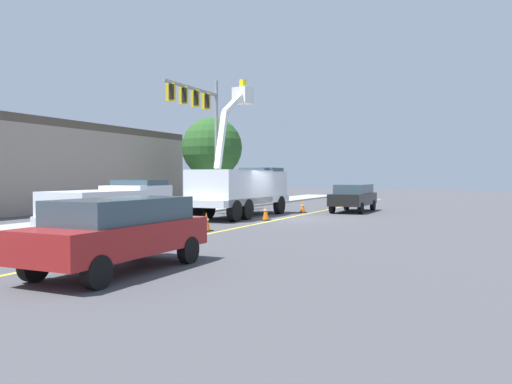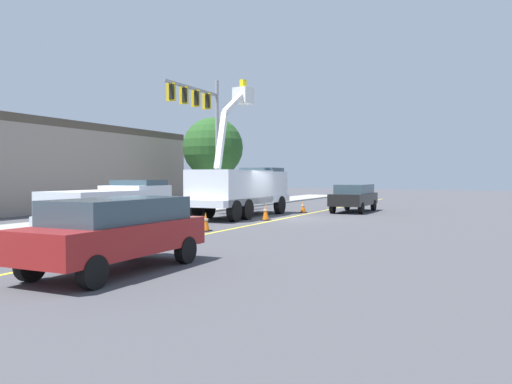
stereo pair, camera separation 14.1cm
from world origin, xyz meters
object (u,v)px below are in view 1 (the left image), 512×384
object	(u,v)px
passing_minivan	(353,196)
traffic_cone_mid_rear	(266,212)
traffic_cone_mid_front	(206,222)
service_pickup_truck	(114,206)
traffic_cone_trailing	(303,207)
traffic_signal_mast	(201,116)
trailing_sedan	(120,230)
traffic_cone_leading	(94,238)
utility_bucket_truck	(241,187)

from	to	relation	value
passing_minivan	traffic_cone_mid_rear	world-z (taller)	passing_minivan
passing_minivan	traffic_cone_mid_front	xyz separation A→B (m)	(-13.59, 0.76, -0.60)
service_pickup_truck	traffic_cone_trailing	xyz separation A→B (m)	(14.54, -0.07, -0.77)
traffic_cone_mid_front	traffic_signal_mast	distance (m)	12.32
trailing_sedan	traffic_cone_mid_rear	size ratio (longest dim) A/B	5.97
trailing_sedan	traffic_cone_trailing	bearing A→B (deg)	15.24
passing_minivan	trailing_sedan	bearing A→B (deg)	-172.28
traffic_cone_leading	service_pickup_truck	bearing A→B (deg)	38.51
traffic_cone_leading	traffic_cone_mid_rear	xyz separation A→B (m)	(11.46, 1.10, 0.04)
traffic_cone_leading	traffic_cone_trailing	distance (m)	17.27
passing_minivan	traffic_cone_mid_rear	bearing A→B (deg)	170.34
traffic_cone_leading	traffic_cone_trailing	xyz separation A→B (m)	(17.15, 2.01, -0.02)
passing_minivan	traffic_cone_trailing	xyz separation A→B (m)	(-2.39, 2.28, -0.62)
trailing_sedan	traffic_cone_leading	size ratio (longest dim) A/B	6.68
traffic_cone_trailing	traffic_cone_mid_rear	bearing A→B (deg)	-170.96
trailing_sedan	traffic_cone_leading	distance (m)	3.74
traffic_cone_leading	utility_bucket_truck	bearing A→B (deg)	15.20
traffic_cone_mid_front	traffic_signal_mast	size ratio (longest dim) A/B	0.09
utility_bucket_truck	traffic_cone_trailing	bearing A→B (deg)	-18.31
trailing_sedan	traffic_cone_mid_rear	bearing A→B (deg)	17.78
utility_bucket_truck	traffic_signal_mast	size ratio (longest dim) A/B	1.01
service_pickup_truck	traffic_cone_mid_rear	size ratio (longest dim) A/B	6.95
traffic_cone_mid_front	traffic_cone_trailing	distance (m)	11.31
utility_bucket_truck	traffic_cone_mid_front	world-z (taller)	utility_bucket_truck
traffic_cone_leading	traffic_cone_trailing	size ratio (longest dim) A/B	1.06
traffic_cone_mid_front	traffic_cone_mid_rear	distance (m)	5.55
traffic_cone_mid_front	traffic_signal_mast	world-z (taller)	traffic_signal_mast
traffic_cone_trailing	traffic_signal_mast	distance (m)	8.32
traffic_cone_mid_rear	traffic_signal_mast	bearing A→B (deg)	65.58
service_pickup_truck	traffic_cone_leading	size ratio (longest dim) A/B	7.77
service_pickup_truck	traffic_cone_leading	bearing A→B (deg)	-141.49
traffic_cone_trailing	service_pickup_truck	bearing A→B (deg)	179.71
traffic_cone_leading	traffic_cone_trailing	world-z (taller)	traffic_cone_leading
service_pickup_truck	traffic_signal_mast	xyz separation A→B (m)	(11.77, 5.47, 4.78)
utility_bucket_truck	traffic_cone_trailing	xyz separation A→B (m)	(4.40, -1.46, -1.28)
service_pickup_truck	traffic_signal_mast	size ratio (longest dim) A/B	0.70
service_pickup_truck	traffic_signal_mast	bearing A→B (deg)	24.93
traffic_cone_leading	traffic_cone_mid_front	xyz separation A→B (m)	(5.95, 0.49, 0.01)
utility_bucket_truck	traffic_signal_mast	distance (m)	6.14
traffic_cone_mid_front	traffic_cone_mid_rear	world-z (taller)	traffic_cone_mid_rear
service_pickup_truck	traffic_cone_mid_rear	distance (m)	8.93
trailing_sedan	traffic_cone_mid_rear	distance (m)	14.03
traffic_cone_mid_front	traffic_cone_mid_rear	size ratio (longest dim) A/B	0.91
passing_minivan	trailing_sedan	world-z (taller)	same
service_pickup_truck	passing_minivan	bearing A→B (deg)	-7.92
passing_minivan	traffic_cone_leading	xyz separation A→B (m)	(-19.54, 0.27, -0.60)
utility_bucket_truck	traffic_cone_mid_front	distance (m)	7.54
traffic_cone_mid_front	traffic_cone_trailing	bearing A→B (deg)	7.74
traffic_cone_mid_rear	traffic_cone_leading	bearing A→B (deg)	-174.50
traffic_cone_leading	traffic_signal_mast	distance (m)	17.17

